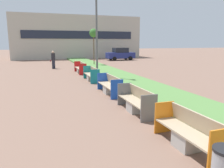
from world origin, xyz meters
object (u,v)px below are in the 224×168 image
street_lamp_post (97,22)px  sapling_tree_far (94,34)px  bench_blue_frame (110,86)px  pedestrian_walking (53,60)px  bench_orange_frame (188,134)px  bench_teal_frame (92,75)px  bench_grey_frame (136,103)px  bench_red_frame (81,69)px  parked_car_distant (120,54)px

street_lamp_post → sapling_tree_far: (1.96, 8.78, -0.46)m
bench_blue_frame → sapling_tree_far: bearing=79.3°
sapling_tree_far → pedestrian_walking: sapling_tree_far is taller
bench_blue_frame → pedestrian_walking: bearing=99.3°
bench_orange_frame → bench_teal_frame: bearing=90.0°
bench_orange_frame → bench_teal_frame: 10.48m
bench_grey_frame → bench_red_frame: 11.47m
bench_grey_frame → bench_teal_frame: (0.00, 7.36, 0.00)m
bench_teal_frame → street_lamp_post: (0.61, 0.76, 3.69)m
bench_teal_frame → bench_orange_frame: bearing=-90.0°
bench_blue_frame → sapling_tree_far: 14.25m
bench_red_frame → parked_car_distant: size_ratio=0.58×
bench_teal_frame → parked_car_distant: parked_car_distant is taller
bench_red_frame → parked_car_distant: (8.34, 12.10, 0.53)m
bench_teal_frame → pedestrian_walking: pedestrian_walking is taller
bench_orange_frame → pedestrian_walking: bearing=96.2°
street_lamp_post → parked_car_distant: size_ratio=1.73×
bench_orange_frame → bench_blue_frame: (0.00, 6.38, 0.01)m
bench_orange_frame → bench_red_frame: same height
parked_car_distant → street_lamp_post: bearing=-118.6°
street_lamp_post → pedestrian_walking: bearing=109.4°
pedestrian_walking → parked_car_distant: bearing=37.6°
bench_teal_frame → bench_blue_frame: bearing=-90.0°
bench_red_frame → sapling_tree_far: 6.82m
bench_grey_frame → pedestrian_walking: 15.74m
parked_car_distant → bench_orange_frame: bearing=-109.4°
pedestrian_walking → parked_car_distant: 13.08m
bench_orange_frame → bench_blue_frame: same height
street_lamp_post → pedestrian_walking: (-2.63, 7.48, -3.14)m
bench_orange_frame → bench_teal_frame: same height
sapling_tree_far → parked_car_distant: (5.77, 6.68, -2.69)m
bench_orange_frame → parked_car_distant: 27.97m
bench_grey_frame → bench_teal_frame: 7.36m
bench_orange_frame → bench_teal_frame: (0.00, 10.48, 0.00)m
bench_blue_frame → bench_grey_frame: bearing=-90.0°
sapling_tree_far → parked_car_distant: 9.23m
bench_blue_frame → parked_car_distant: bearing=67.7°
bench_orange_frame → sapling_tree_far: size_ratio=0.53×
bench_teal_frame → pedestrian_walking: bearing=103.8°
bench_grey_frame → bench_teal_frame: size_ratio=0.97×
bench_blue_frame → bench_red_frame: size_ratio=0.99×
sapling_tree_far → pedestrian_walking: 5.47m
bench_grey_frame → bench_blue_frame: size_ratio=0.92×
bench_grey_frame → sapling_tree_far: size_ratio=0.54×
bench_blue_frame → bench_teal_frame: same height
pedestrian_walking → sapling_tree_far: bearing=15.7°
bench_blue_frame → parked_car_distant: size_ratio=0.57×
sapling_tree_far → pedestrian_walking: bearing=-164.3°
bench_orange_frame → pedestrian_walking: size_ratio=1.21×
bench_blue_frame → bench_red_frame: 8.21m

